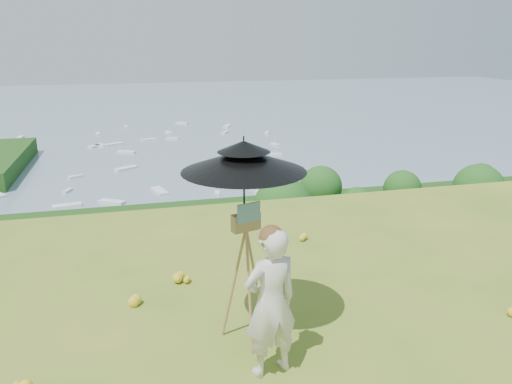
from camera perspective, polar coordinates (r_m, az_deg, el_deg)
name	(u,v)px	position (r m, az deg, el deg)	size (l,w,h in m)	color
shoreline_tier	(161,282)	(86.79, -10.76, -10.11)	(170.00, 28.00, 8.00)	#676153
bay_water	(137,121)	(245.24, -13.39, 7.87)	(700.00, 700.00, 0.00)	slate
slope_trees	(180,272)	(41.68, -8.63, -9.00)	(110.00, 50.00, 6.00)	#1C5018
harbor_town	(159,247)	(84.06, -11.00, -6.16)	(110.00, 22.00, 5.00)	beige
moored_boats	(103,159)	(167.75, -17.05, 3.61)	(140.00, 140.00, 0.70)	white
painter	(271,303)	(4.85, 1.69, -12.55)	(0.56, 0.36, 1.52)	silver
field_easel	(246,273)	(5.33, -1.12, -9.25)	(0.60, 0.60, 1.59)	#996D40
sun_umbrella	(244,183)	(5.00, -1.38, 1.08)	(1.26, 1.26, 0.95)	black
painter_cap	(271,232)	(4.54, 1.77, -4.61)	(0.22, 0.26, 0.10)	#DD7985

